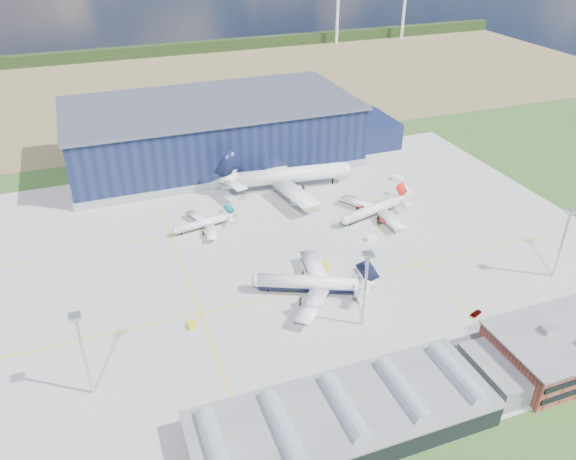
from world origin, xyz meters
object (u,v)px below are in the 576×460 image
object	(u,v)px
car_a	(476,313)
gse_van_b	(397,178)
gse_cart_a	(407,190)
gse_tug_b	(192,325)
light_mast_west	(81,342)
airliner_navy	(309,276)
airliner_widebody	(291,167)
hangar	(218,134)
gse_tug_c	(331,172)
gse_cart_b	(371,238)
gse_tug_a	(325,266)
airliner_regional	(201,220)
light_mast_east	(565,233)
airliner_red	(373,205)
airstair	(358,292)
car_b	(375,373)
light_mast_center	(366,278)

from	to	relation	value
car_a	gse_van_b	bearing A→B (deg)	-37.77
gse_cart_a	gse_tug_b	bearing A→B (deg)	-157.46
light_mast_west	airliner_navy	xyz separation A→B (m)	(61.66, 18.00, -9.25)
airliner_navy	gse_cart_a	bearing A→B (deg)	-117.34
airliner_widebody	gse_cart_a	xyz separation A→B (m)	(42.38, -18.58, -8.55)
hangar	airliner_widebody	distance (m)	44.01
hangar	light_mast_west	xyz separation A→B (m)	(-62.81, -124.80, 3.82)
gse_tug_c	gse_cart_b	bearing A→B (deg)	-108.20
gse_tug_a	gse_cart_b	xyz separation A→B (m)	(21.49, 9.75, -0.03)
airliner_navy	gse_tug_b	xyz separation A→B (m)	(-35.04, -2.97, -5.55)
hangar	airliner_regional	bearing A→B (deg)	-110.16
hangar	light_mast_east	xyz separation A→B (m)	(72.19, -124.80, 3.82)
airliner_red	car_a	world-z (taller)	airliner_red
light_mast_east	gse_tug_c	xyz separation A→B (m)	(-32.46, 92.00, -14.68)
airliner_widebody	gse_tug_c	xyz separation A→B (m)	(21.10, 7.00, -8.43)
light_mast_east	gse_van_b	xyz separation A→B (m)	(-9.87, 76.66, -14.42)
gse_tug_a	airliner_regional	bearing A→B (deg)	137.11
light_mast_west	airstair	bearing A→B (deg)	8.74
gse_tug_a	car_b	size ratio (longest dim) A/B	1.02
light_mast_center	car_b	distance (m)	24.06
light_mast_center	light_mast_west	bearing A→B (deg)	180.00
airliner_red	gse_tug_c	world-z (taller)	airliner_red
gse_van_b	gse_tug_c	world-z (taller)	gse_van_b
light_mast_west	airliner_widebody	world-z (taller)	light_mast_west
light_mast_center	gse_cart_b	bearing A→B (deg)	59.01
gse_cart_b	airliner_regional	bearing A→B (deg)	75.19
airliner_red	airliner_widebody	xyz separation A→B (m)	(-18.92, 33.00, 3.91)
light_mast_center	gse_van_b	distance (m)	95.52
gse_tug_c	light_mast_center	bearing A→B (deg)	-117.57
gse_cart_a	gse_tug_c	distance (m)	33.27
light_mast_center	gse_tug_c	distance (m)	98.68
gse_cart_a	gse_cart_b	size ratio (longest dim) A/B	0.88
gse_tug_a	gse_tug_b	world-z (taller)	gse_tug_a
airliner_navy	airstair	distance (m)	14.88
airliner_red	gse_tug_c	distance (m)	40.31
airliner_regional	gse_tug_b	world-z (taller)	airliner_regional
gse_tug_a	gse_cart_a	distance (m)	64.66
airliner_widebody	gse_tug_b	size ratio (longest dim) A/B	19.20
airliner_navy	gse_tug_c	world-z (taller)	airliner_navy
airliner_widebody	car_a	bearing A→B (deg)	-71.14
gse_van_b	light_mast_east	bearing A→B (deg)	-111.98
light_mast_center	gse_tug_b	bearing A→B (deg)	160.89
airliner_widebody	gse_cart_b	xyz separation A→B (m)	(11.52, -46.79, -8.46)
airliner_widebody	car_b	bearing A→B (deg)	-92.90
light_mast_west	gse_cart_a	size ratio (longest dim) A/B	7.89
light_mast_west	car_b	world-z (taller)	light_mast_west
gse_tug_a	car_b	xyz separation A→B (m)	(-7.31, -46.46, -0.17)
gse_tug_b	airstair	distance (m)	47.79
light_mast_east	airliner_regional	bearing A→B (deg)	145.28
light_mast_west	gse_cart_b	world-z (taller)	light_mast_west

